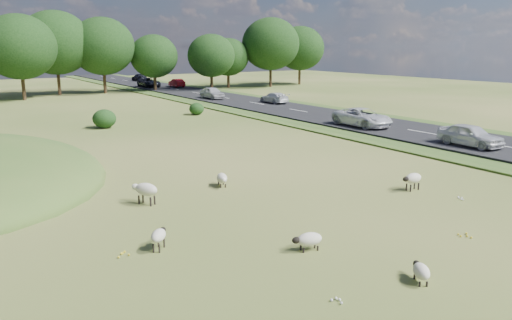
{
  "coord_description": "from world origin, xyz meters",
  "views": [
    {
      "loc": [
        -11.57,
        -17.25,
        6.75
      ],
      "look_at": [
        2.0,
        4.0,
        1.0
      ],
      "focal_mm": 35.0,
      "sensor_mm": 36.0,
      "label": 1
    }
  ],
  "objects_px": {
    "sheep_1": "(413,178)",
    "sheep_0": "(308,239)",
    "sheep_5": "(159,235)",
    "car_3": "(274,98)",
    "car_6": "(470,135)",
    "car_7": "(149,82)",
    "car_0": "(177,83)",
    "car_2": "(212,93)",
    "car_4": "(139,77)",
    "sheep_4": "(222,178)",
    "sheep_2": "(421,271)",
    "car_1": "(362,117)",
    "sheep_3": "(146,190)"
  },
  "relations": [
    {
      "from": "sheep_1",
      "to": "sheep_2",
      "type": "xyz_separation_m",
      "value": [
        -7.4,
        -6.62,
        -0.23
      ]
    },
    {
      "from": "sheep_4",
      "to": "sheep_5",
      "type": "height_order",
      "value": "sheep_5"
    },
    {
      "from": "sheep_4",
      "to": "sheep_2",
      "type": "bearing_deg",
      "value": 17.71
    },
    {
      "from": "car_2",
      "to": "sheep_2",
      "type": "bearing_deg",
      "value": -110.91
    },
    {
      "from": "car_6",
      "to": "sheep_3",
      "type": "bearing_deg",
      "value": 179.29
    },
    {
      "from": "sheep_1",
      "to": "car_4",
      "type": "distance_m",
      "value": 80.32
    },
    {
      "from": "sheep_2",
      "to": "car_1",
      "type": "height_order",
      "value": "car_1"
    },
    {
      "from": "sheep_3",
      "to": "car_4",
      "type": "xyz_separation_m",
      "value": [
        26.3,
        74.14,
        0.25
      ]
    },
    {
      "from": "car_7",
      "to": "sheep_4",
      "type": "bearing_deg",
      "value": -107.46
    },
    {
      "from": "sheep_1",
      "to": "sheep_2",
      "type": "distance_m",
      "value": 9.93
    },
    {
      "from": "sheep_0",
      "to": "car_7",
      "type": "relative_size",
      "value": 0.21
    },
    {
      "from": "car_6",
      "to": "car_7",
      "type": "bearing_deg",
      "value": 90.0
    },
    {
      "from": "car_1",
      "to": "sheep_4",
      "type": "bearing_deg",
      "value": -153.63
    },
    {
      "from": "sheep_4",
      "to": "car_0",
      "type": "relative_size",
      "value": 0.3
    },
    {
      "from": "sheep_5",
      "to": "car_1",
      "type": "relative_size",
      "value": 0.18
    },
    {
      "from": "sheep_1",
      "to": "sheep_3",
      "type": "distance_m",
      "value": 12.49
    },
    {
      "from": "car_1",
      "to": "car_2",
      "type": "distance_m",
      "value": 26.86
    },
    {
      "from": "car_3",
      "to": "car_0",
      "type": "bearing_deg",
      "value": -90.0
    },
    {
      "from": "sheep_0",
      "to": "car_3",
      "type": "distance_m",
      "value": 43.05
    },
    {
      "from": "car_0",
      "to": "sheep_0",
      "type": "bearing_deg",
      "value": 69.93
    },
    {
      "from": "sheep_5",
      "to": "car_7",
      "type": "xyz_separation_m",
      "value": [
        23.91,
        63.97,
        0.49
      ]
    },
    {
      "from": "sheep_1",
      "to": "car_6",
      "type": "distance_m",
      "value": 11.88
    },
    {
      "from": "sheep_3",
      "to": "car_2",
      "type": "bearing_deg",
      "value": -61.8
    },
    {
      "from": "sheep_1",
      "to": "sheep_4",
      "type": "bearing_deg",
      "value": -37.69
    },
    {
      "from": "sheep_2",
      "to": "sheep_1",
      "type": "bearing_deg",
      "value": -15.69
    },
    {
      "from": "sheep_2",
      "to": "car_0",
      "type": "height_order",
      "value": "car_0"
    },
    {
      "from": "car_2",
      "to": "car_7",
      "type": "bearing_deg",
      "value": 90.0
    },
    {
      "from": "car_4",
      "to": "car_7",
      "type": "height_order",
      "value": "car_7"
    },
    {
      "from": "car_2",
      "to": "car_4",
      "type": "distance_m",
      "value": 37.67
    },
    {
      "from": "car_4",
      "to": "car_2",
      "type": "bearing_deg",
      "value": 84.21
    },
    {
      "from": "sheep_0",
      "to": "sheep_2",
      "type": "bearing_deg",
      "value": 122.58
    },
    {
      "from": "car_0",
      "to": "car_3",
      "type": "height_order",
      "value": "car_0"
    },
    {
      "from": "car_0",
      "to": "car_1",
      "type": "height_order",
      "value": "car_1"
    },
    {
      "from": "sheep_5",
      "to": "car_1",
      "type": "bearing_deg",
      "value": -16.67
    },
    {
      "from": "car_6",
      "to": "sheep_1",
      "type": "bearing_deg",
      "value": -157.53
    },
    {
      "from": "sheep_3",
      "to": "car_3",
      "type": "relative_size",
      "value": 0.32
    },
    {
      "from": "sheep_2",
      "to": "sheep_5",
      "type": "xyz_separation_m",
      "value": [
        -5.53,
        6.41,
        0.15
      ]
    },
    {
      "from": "sheep_0",
      "to": "car_4",
      "type": "xyz_separation_m",
      "value": [
        23.48,
        81.97,
        0.52
      ]
    },
    {
      "from": "sheep_1",
      "to": "sheep_5",
      "type": "height_order",
      "value": "sheep_1"
    },
    {
      "from": "car_3",
      "to": "car_4",
      "type": "height_order",
      "value": "car_4"
    },
    {
      "from": "car_6",
      "to": "car_3",
      "type": "bearing_deg",
      "value": 82.41
    },
    {
      "from": "sheep_2",
      "to": "car_2",
      "type": "distance_m",
      "value": 51.49
    },
    {
      "from": "sheep_1",
      "to": "sheep_4",
      "type": "distance_m",
      "value": 9.2
    },
    {
      "from": "car_2",
      "to": "car_4",
      "type": "height_order",
      "value": "car_2"
    },
    {
      "from": "car_2",
      "to": "car_6",
      "type": "distance_m",
      "value": 36.94
    },
    {
      "from": "sheep_4",
      "to": "car_2",
      "type": "distance_m",
      "value": 40.33
    },
    {
      "from": "car_2",
      "to": "car_4",
      "type": "xyz_separation_m",
      "value": [
        3.8,
        37.48,
        -0.07
      ]
    },
    {
      "from": "sheep_0",
      "to": "sheep_1",
      "type": "relative_size",
      "value": 0.97
    },
    {
      "from": "sheep_0",
      "to": "sheep_5",
      "type": "bearing_deg",
      "value": -20.95
    },
    {
      "from": "sheep_1",
      "to": "sheep_0",
      "type": "bearing_deg",
      "value": 18.45
    }
  ]
}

